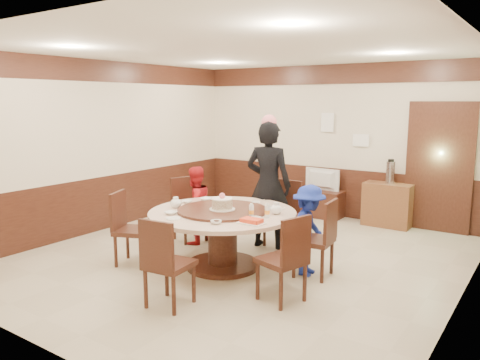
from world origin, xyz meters
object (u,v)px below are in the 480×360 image
Objects in this scene: person_blue at (309,230)px; tv_stand at (320,203)px; person_red at (195,205)px; thermos at (390,173)px; side_cabinet at (387,205)px; banquet_table at (223,228)px; birthday_cake at (222,204)px; television at (320,180)px; person_standing at (268,185)px; shrimp_platter at (252,221)px.

tv_stand is at bearing 17.34° from person_blue.
person_red reaches higher than thermos.
person_blue reaches higher than side_cabinet.
thermos is at bearing 70.35° from banquet_table.
birthday_cake is at bearing -87.67° from tv_stand.
side_cabinet is at bearing 180.00° from thermos.
side_cabinet is (1.26, 0.03, 0.12)m from tv_stand.
television is at bearing -178.63° from side_cabinet.
person_standing is at bearing -86.02° from tv_stand.
banquet_table is 3.47m from thermos.
birthday_cake is at bearing 107.58° from person_blue.
tv_stand is (-0.13, 3.24, -0.61)m from birthday_cake.
tv_stand is at bearing 92.33° from birthday_cake.
banquet_table reaches higher than side_cabinet.
thermos is (0.02, 0.00, 0.56)m from side_cabinet.
person_standing reaches higher than birthday_cake.
tv_stand is (-0.76, 3.53, -0.53)m from shrimp_platter.
person_blue is 1.34× the size of tv_stand.
banquet_table is 4.98× the size of thermos.
shrimp_platter is (0.65, -0.31, 0.24)m from banquet_table.
person_standing is 1.58× the size of person_red.
person_red is 2.01m from person_blue.
television is 0.87× the size of side_cabinet.
person_red is 1.39× the size of tv_stand.
television is at bearing 102.22° from shrimp_platter.
person_standing is 2.24m from tv_stand.
thermos is (0.13, 2.85, 0.37)m from person_blue.
television is at bearing 0.00° from tv_stand.
banquet_table is 1.14m from person_red.
television is at bearing 172.99° from person_red.
shrimp_platter is 0.38× the size of side_cabinet.
person_standing reaches higher than person_blue.
banquet_table is 1.11m from person_blue.
side_cabinet is 2.11× the size of thermos.
banquet_table is 2.71× the size of television.
television is (-1.15, 2.82, 0.13)m from person_blue.
side_cabinet reaches higher than tv_stand.
tv_stand is at bearing 102.22° from shrimp_platter.
birthday_cake is 0.47× the size of television.
tv_stand is 1.06× the size of side_cabinet.
television reaches higher than tv_stand.
banquet_table is at bearing 154.25° from shrimp_platter.
television is at bearing 17.34° from person_blue.
shrimp_platter is 0.79× the size of thermos.
banquet_table is at bearing -109.65° from thermos.
thermos is at bearing -127.20° from person_standing.
person_red is 3.93× the size of shrimp_platter.
television is (-0.12, 3.22, 0.17)m from banquet_table.
shrimp_platter reaches higher than side_cabinet.
person_red is 1.04× the size of person_blue.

